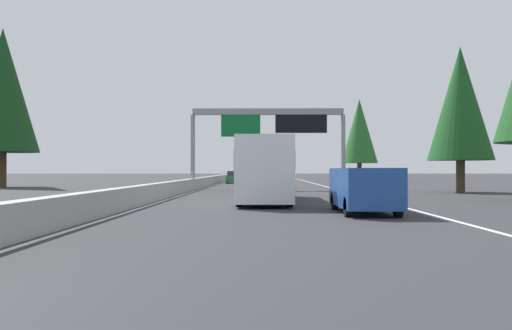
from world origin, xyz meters
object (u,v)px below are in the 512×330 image
(conifer_right_mid, at_px, (359,131))
(sign_gantry_overhead, at_px, (270,125))
(minivan_far_left, at_px, (364,188))
(sedan_near_right, at_px, (263,174))
(bus_mid_right, at_px, (264,168))
(conifer_right_near, at_px, (460,104))
(sedan_mid_center, at_px, (234,178))
(conifer_left_near, at_px, (3,90))

(conifer_right_mid, bearing_deg, sign_gantry_overhead, 157.96)
(minivan_far_left, height_order, sedan_near_right, minivan_far_left)
(bus_mid_right, height_order, conifer_right_near, conifer_right_near)
(conifer_right_near, distance_m, conifer_right_mid, 37.95)
(sign_gantry_overhead, bearing_deg, sedan_mid_center, 11.15)
(sign_gantry_overhead, distance_m, conifer_right_near, 14.59)
(minivan_far_left, distance_m, conifer_right_near, 21.66)
(sign_gantry_overhead, bearing_deg, sedan_near_right, 0.26)
(conifer_right_mid, height_order, conifer_left_near, conifer_left_near)
(sedan_near_right, height_order, conifer_right_mid, conifer_right_mid)
(sign_gantry_overhead, xyz_separation_m, sedan_mid_center, (20.37, 4.02, -4.59))
(sedan_mid_center, height_order, conifer_right_near, conifer_right_near)
(sign_gantry_overhead, height_order, minivan_far_left, sign_gantry_overhead)
(conifer_left_near, bearing_deg, minivan_far_left, -136.19)
(sign_gantry_overhead, height_order, conifer_left_near, conifer_left_near)
(sedan_near_right, bearing_deg, conifer_left_near, 163.13)
(conifer_right_mid, relative_size, conifer_left_near, 0.79)
(bus_mid_right, bearing_deg, sedan_near_right, -0.08)
(sedan_mid_center, bearing_deg, sedan_near_right, -3.13)
(conifer_right_mid, xyz_separation_m, conifer_left_near, (-26.87, 38.15, 1.91))
(minivan_far_left, xyz_separation_m, sedan_near_right, (110.10, 3.58, -0.27))
(bus_mid_right, xyz_separation_m, sedan_mid_center, (36.41, 3.48, -1.03))
(sedan_mid_center, bearing_deg, conifer_right_mid, -54.42)
(sign_gantry_overhead, relative_size, sedan_near_right, 2.88)
(conifer_right_near, bearing_deg, sedan_near_right, 8.64)
(minivan_far_left, xyz_separation_m, conifer_right_near, (18.22, -10.38, 5.42))
(sedan_mid_center, bearing_deg, conifer_right_near, -145.49)
(sign_gantry_overhead, distance_m, sedan_mid_center, 21.27)
(sedan_mid_center, relative_size, conifer_right_near, 0.42)
(bus_mid_right, distance_m, conifer_left_near, 33.57)
(bus_mid_right, relative_size, sedan_near_right, 2.61)
(sedan_mid_center, bearing_deg, conifer_left_near, 124.81)
(minivan_far_left, relative_size, conifer_left_near, 0.34)
(sign_gantry_overhead, distance_m, minivan_far_left, 24.04)
(conifer_right_mid, bearing_deg, sedan_mid_center, 125.58)
(sedan_mid_center, xyz_separation_m, conifer_left_near, (-14.52, 20.89, 8.38))
(conifer_right_near, bearing_deg, conifer_left_near, 73.96)
(bus_mid_right, bearing_deg, minivan_far_left, -153.28)
(sedan_near_right, distance_m, conifer_right_mid, 56.02)
(bus_mid_right, bearing_deg, sedan_mid_center, 5.47)
(conifer_left_near, bearing_deg, sedan_mid_center, -55.19)
(conifer_left_near, bearing_deg, conifer_right_near, -106.04)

